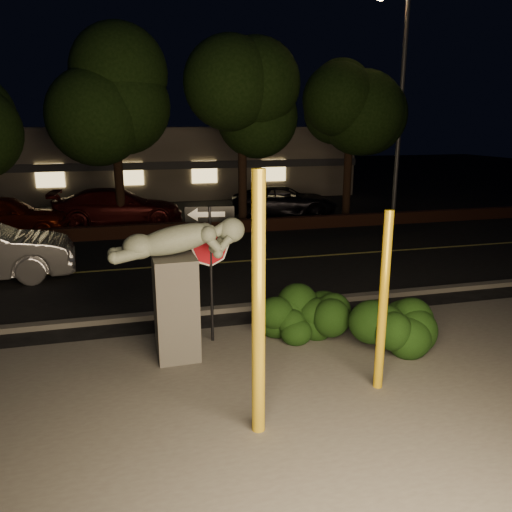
{
  "coord_description": "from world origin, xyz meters",
  "views": [
    {
      "loc": [
        -2.24,
        -7.68,
        4.17
      ],
      "look_at": [
        0.2,
        1.71,
        1.6
      ],
      "focal_mm": 35.0,
      "sensor_mm": 36.0,
      "label": 1
    }
  ],
  "objects_px": {
    "sculpture": "(177,275)",
    "parked_car_darkred": "(118,207)",
    "yellow_pole_right": "(383,303)",
    "parked_car_dark": "(284,201)",
    "yellow_pole_left": "(258,309)",
    "parked_car_red": "(3,216)",
    "streetlight": "(397,88)",
    "signpost": "(210,248)"
  },
  "relations": [
    {
      "from": "sculpture",
      "to": "parked_car_darkred",
      "type": "bearing_deg",
      "value": 93.29
    },
    {
      "from": "yellow_pole_right",
      "to": "parked_car_dark",
      "type": "xyz_separation_m",
      "value": [
        3.36,
        15.51,
        -0.79
      ]
    },
    {
      "from": "yellow_pole_left",
      "to": "parked_car_darkred",
      "type": "relative_size",
      "value": 0.68
    },
    {
      "from": "parked_car_darkred",
      "to": "yellow_pole_right",
      "type": "bearing_deg",
      "value": -161.92
    },
    {
      "from": "parked_car_red",
      "to": "parked_car_dark",
      "type": "xyz_separation_m",
      "value": [
        11.72,
        1.62,
        -0.12
      ]
    },
    {
      "from": "yellow_pole_right",
      "to": "sculpture",
      "type": "height_order",
      "value": "yellow_pole_right"
    },
    {
      "from": "streetlight",
      "to": "parked_car_darkred",
      "type": "bearing_deg",
      "value": -167.96
    },
    {
      "from": "signpost",
      "to": "sculpture",
      "type": "xyz_separation_m",
      "value": [
        -0.69,
        -0.54,
        -0.34
      ]
    },
    {
      "from": "sculpture",
      "to": "yellow_pole_left",
      "type": "bearing_deg",
      "value": -74.44
    },
    {
      "from": "yellow_pole_right",
      "to": "streetlight",
      "type": "height_order",
      "value": "streetlight"
    },
    {
      "from": "sculpture",
      "to": "yellow_pole_right",
      "type": "bearing_deg",
      "value": -34.45
    },
    {
      "from": "sculpture",
      "to": "parked_car_darkred",
      "type": "relative_size",
      "value": 0.48
    },
    {
      "from": "yellow_pole_right",
      "to": "streetlight",
      "type": "relative_size",
      "value": 0.31
    },
    {
      "from": "yellow_pole_right",
      "to": "signpost",
      "type": "height_order",
      "value": "yellow_pole_right"
    },
    {
      "from": "yellow_pole_left",
      "to": "parked_car_dark",
      "type": "bearing_deg",
      "value": 71.06
    },
    {
      "from": "parked_car_red",
      "to": "parked_car_dark",
      "type": "height_order",
      "value": "parked_car_red"
    },
    {
      "from": "yellow_pole_right",
      "to": "parked_car_dark",
      "type": "bearing_deg",
      "value": 77.78
    },
    {
      "from": "yellow_pole_left",
      "to": "yellow_pole_right",
      "type": "height_order",
      "value": "yellow_pole_left"
    },
    {
      "from": "signpost",
      "to": "parked_car_darkred",
      "type": "height_order",
      "value": "signpost"
    },
    {
      "from": "yellow_pole_left",
      "to": "signpost",
      "type": "xyz_separation_m",
      "value": [
        -0.11,
        3.11,
        0.09
      ]
    },
    {
      "from": "signpost",
      "to": "parked_car_red",
      "type": "height_order",
      "value": "signpost"
    },
    {
      "from": "parked_car_darkred",
      "to": "parked_car_dark",
      "type": "distance_m",
      "value": 7.53
    },
    {
      "from": "parked_car_dark",
      "to": "parked_car_darkred",
      "type": "bearing_deg",
      "value": 109.36
    },
    {
      "from": "yellow_pole_left",
      "to": "yellow_pole_right",
      "type": "distance_m",
      "value": 2.31
    },
    {
      "from": "yellow_pole_left",
      "to": "parked_car_darkred",
      "type": "height_order",
      "value": "yellow_pole_left"
    },
    {
      "from": "yellow_pole_right",
      "to": "yellow_pole_left",
      "type": "bearing_deg",
      "value": -163.4
    },
    {
      "from": "yellow_pole_right",
      "to": "signpost",
      "type": "bearing_deg",
      "value": 133.17
    },
    {
      "from": "signpost",
      "to": "parked_car_red",
      "type": "bearing_deg",
      "value": 126.73
    },
    {
      "from": "signpost",
      "to": "parked_car_dark",
      "type": "bearing_deg",
      "value": 75.37
    },
    {
      "from": "parked_car_darkred",
      "to": "yellow_pole_left",
      "type": "bearing_deg",
      "value": -170.21
    },
    {
      "from": "signpost",
      "to": "yellow_pole_left",
      "type": "bearing_deg",
      "value": -79.11
    },
    {
      "from": "yellow_pole_left",
      "to": "parked_car_red",
      "type": "relative_size",
      "value": 0.78
    },
    {
      "from": "sculpture",
      "to": "parked_car_red",
      "type": "height_order",
      "value": "sculpture"
    },
    {
      "from": "signpost",
      "to": "streetlight",
      "type": "bearing_deg",
      "value": 57.05
    },
    {
      "from": "parked_car_red",
      "to": "parked_car_dark",
      "type": "bearing_deg",
      "value": -79.99
    },
    {
      "from": "yellow_pole_right",
      "to": "parked_car_dark",
      "type": "relative_size",
      "value": 0.6
    },
    {
      "from": "yellow_pole_left",
      "to": "signpost",
      "type": "distance_m",
      "value": 3.11
    },
    {
      "from": "parked_car_darkred",
      "to": "streetlight",
      "type": "bearing_deg",
      "value": -93.23
    },
    {
      "from": "yellow_pole_left",
      "to": "parked_car_darkred",
      "type": "distance_m",
      "value": 15.88
    },
    {
      "from": "streetlight",
      "to": "parked_car_red",
      "type": "height_order",
      "value": "streetlight"
    },
    {
      "from": "parked_car_red",
      "to": "parked_car_darkred",
      "type": "distance_m",
      "value": 4.37
    },
    {
      "from": "sculpture",
      "to": "streetlight",
      "type": "distance_m",
      "value": 16.63
    }
  ]
}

